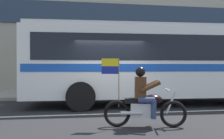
{
  "coord_description": "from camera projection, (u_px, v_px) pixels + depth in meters",
  "views": [
    {
      "loc": [
        -1.31,
        -8.53,
        1.55
      ],
      "look_at": [
        -0.06,
        -0.81,
        1.47
      ],
      "focal_mm": 38.89,
      "sensor_mm": 36.0,
      "label": 1
    }
  ],
  "objects": [
    {
      "name": "lane_center_stripe",
      "position": [
        113.0,
        114.0,
        8.06
      ],
      "size": [
        26.6,
        0.14,
        0.01
      ],
      "primitive_type": "cube",
      "color": "silver",
      "rests_on": "ground_plane"
    },
    {
      "name": "sidewalk_curb",
      "position": [
        96.0,
        93.0,
        13.68
      ],
      "size": [
        28.0,
        3.8,
        0.15
      ],
      "primitive_type": "cube",
      "color": "gray",
      "rests_on": "ground_plane"
    },
    {
      "name": "motorcycle_with_rider",
      "position": [
        144.0,
        101.0,
        6.25
      ],
      "size": [
        2.16,
        0.72,
        1.78
      ],
      "color": "black",
      "rests_on": "ground_plane"
    },
    {
      "name": "ground_plane",
      "position": [
        110.0,
        111.0,
        8.65
      ],
      "size": [
        60.0,
        60.0,
        0.0
      ],
      "primitive_type": "plane",
      "color": "black"
    },
    {
      "name": "transit_bus",
      "position": [
        162.0,
        59.0,
        10.19
      ],
      "size": [
        11.19,
        2.98,
        3.22
      ],
      "color": "white",
      "rests_on": "ground_plane"
    }
  ]
}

